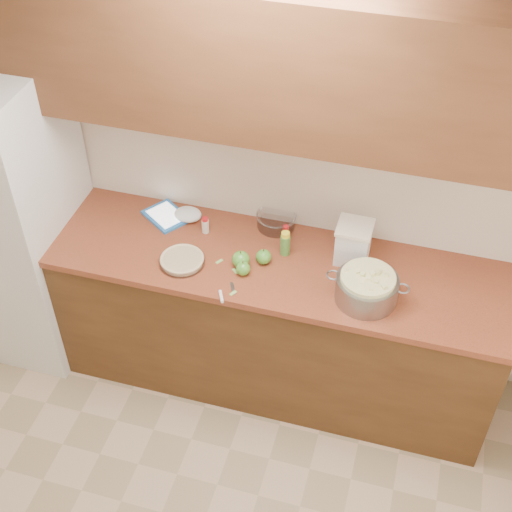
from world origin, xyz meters
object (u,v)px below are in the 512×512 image
(colander, at_px, (367,288))
(flour_canister, at_px, (353,242))
(tablet, at_px, (166,216))
(pie, at_px, (182,260))

(colander, distance_m, flour_canister, 0.29)
(flour_canister, relative_size, tablet, 0.73)
(colander, height_order, flour_canister, flour_canister)
(colander, bearing_deg, flour_canister, 113.56)
(pie, distance_m, colander, 0.95)
(pie, xyz_separation_m, flour_canister, (0.83, 0.28, 0.09))
(pie, bearing_deg, flour_canister, 18.24)
(colander, bearing_deg, pie, -179.56)
(pie, height_order, flour_canister, flour_canister)
(colander, xyz_separation_m, flour_canister, (-0.12, 0.27, 0.04))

